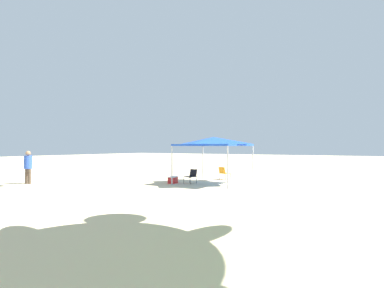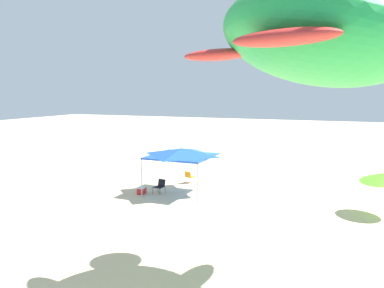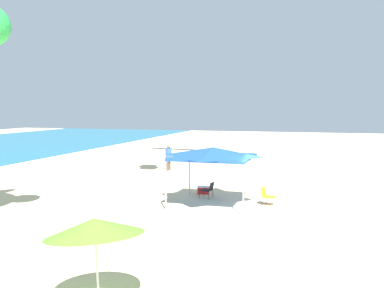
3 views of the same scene
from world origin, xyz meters
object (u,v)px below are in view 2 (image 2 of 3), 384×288
Objects in this scene: folding_chair_facing_ocean at (189,176)px; cooler_box at (142,190)px; folding_chair_left_of_tent at (160,185)px; kite_turtle_green at (311,41)px; canopy_tent at (182,153)px; beach_umbrella at (384,177)px.

cooler_box is at bearing 79.59° from folding_chair_facing_ocean.
cooler_box is at bearing -142.77° from folding_chair_left_of_tent.
kite_turtle_green is (-10.01, 8.49, 7.08)m from cooler_box.
folding_chair_facing_ocean reaches higher than cooler_box.
canopy_tent is 3.25m from cooler_box.
folding_chair_facing_ocean is (-0.65, -2.98, 0.00)m from folding_chair_left_of_tent.
canopy_tent is 5.25× the size of cooler_box.
folding_chair_facing_ocean is (11.18, -2.59, -1.44)m from beach_umbrella.
canopy_tent is at bearing -153.76° from cooler_box.
folding_chair_left_of_tent is (1.17, 0.54, -1.95)m from canopy_tent.
kite_turtle_green is at bearing 139.68° from cooler_box.
folding_chair_facing_ocean is at bearing -114.69° from cooler_box.
canopy_tent reaches higher than cooler_box.
folding_chair_facing_ocean is at bearing 86.85° from folding_chair_left_of_tent.
cooler_box is (12.78, 0.90, -1.71)m from beach_umbrella.
cooler_box is 0.09× the size of kite_turtle_green.
beach_umbrella is 2.83× the size of folding_chair_left_of_tent.
kite_turtle_green reaches higher than folding_chair_facing_ocean.
folding_chair_facing_ocean is 16.14m from kite_turtle_green.
canopy_tent is 4.40× the size of folding_chair_left_of_tent.
folding_chair_facing_ocean is 0.10× the size of kite_turtle_green.
folding_chair_facing_ocean is 1.19× the size of cooler_box.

